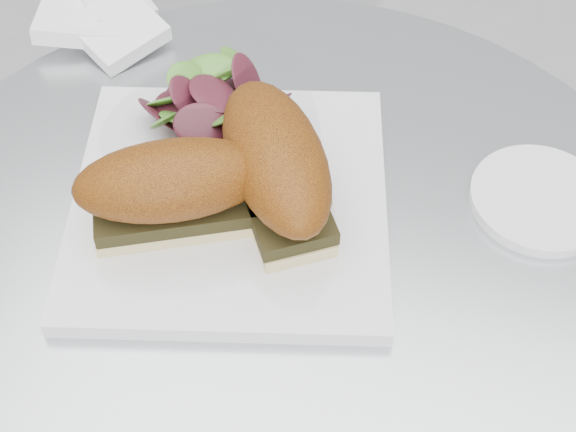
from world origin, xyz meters
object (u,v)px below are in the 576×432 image
(sandwich_right, at_px, (276,163))
(saucer, at_px, (540,199))
(plate, at_px, (230,202))
(sandwich_left, at_px, (173,188))

(sandwich_right, height_order, saucer, sandwich_right)
(plate, distance_m, sandwich_left, 0.07)
(plate, xyz_separation_m, sandwich_right, (0.04, 0.01, 0.05))
(sandwich_left, distance_m, saucer, 0.31)
(sandwich_left, height_order, saucer, sandwich_left)
(plate, relative_size, sandwich_right, 1.43)
(plate, height_order, saucer, plate)
(sandwich_left, distance_m, sandwich_right, 0.08)
(sandwich_left, relative_size, saucer, 1.40)
(sandwich_left, height_order, sandwich_right, same)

